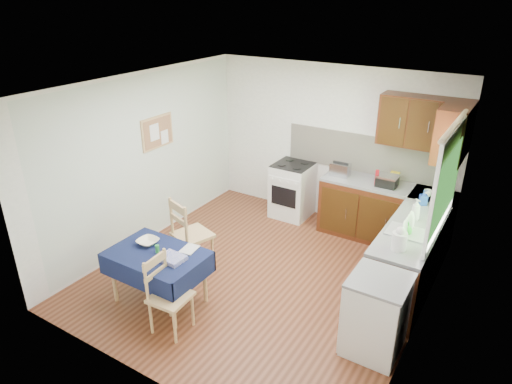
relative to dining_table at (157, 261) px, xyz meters
The scene contains 33 objects.
floor 1.48m from the dining_table, 55.60° to the left, with size 4.20×4.20×0.00m, color #502715.
ceiling 2.35m from the dining_table, 55.60° to the left, with size 4.00×4.20×0.02m, color white.
wall_back 3.38m from the dining_table, 76.58° to the left, with size 4.00×0.02×2.50m, color white.
wall_front 1.41m from the dining_table, 51.83° to the right, with size 4.00×0.02×2.50m, color white.
wall_left 1.80m from the dining_table, 137.66° to the left, with size 0.02×4.20×2.50m, color silver.
wall_right 3.06m from the dining_table, 22.07° to the left, with size 0.02×4.20×2.50m, color white.
base_cabinets 3.19m from the dining_table, 48.22° to the left, with size 1.90×2.30×0.86m.
worktop_back 3.45m from the dining_table, 58.11° to the left, with size 1.90×0.60×0.04m, color slate.
worktop_right 3.05m from the dining_table, 35.68° to the left, with size 0.60×1.70×0.04m, color slate.
worktop_corner 3.84m from the dining_table, 49.81° to the left, with size 0.60×0.60×0.04m, color slate.
splashback 3.56m from the dining_table, 66.14° to the left, with size 2.70×0.02×0.60m, color beige.
upper_cabinets 3.93m from the dining_table, 51.87° to the left, with size 1.20×0.85×0.70m.
stove 2.94m from the dining_table, 84.75° to the left, with size 0.60×0.61×0.92m.
window 3.46m from the dining_table, 33.62° to the left, with size 0.04×1.48×1.26m.
fridge 2.54m from the dining_table, 13.05° to the left, with size 0.58×0.60×0.89m.
corkboard 2.12m from the dining_table, 130.20° to the left, with size 0.04×0.62×0.47m.
dining_table is the anchor object (origin of this frame).
chair_far 0.79m from the dining_table, 101.64° to the left, with size 0.58×0.58×1.03m.
chair_near 0.53m from the dining_table, 36.78° to the right, with size 0.43×0.43×0.91m.
toaster 3.11m from the dining_table, 69.36° to the left, with size 0.29×0.18×0.22m.
sandwich_press 3.42m from the dining_table, 57.66° to the left, with size 0.28×0.25×0.17m.
sauce_bottle 3.31m from the dining_table, 59.40° to the left, with size 0.05×0.05×0.23m, color #B30E18.
yellow_packet 3.59m from the dining_table, 58.36° to the left, with size 0.13×0.08×0.17m, color gold.
dish_rack 2.95m from the dining_table, 33.45° to the left, with size 0.46×0.35×0.22m.
kettle 2.77m from the dining_table, 26.01° to the left, with size 0.16×0.16×0.28m.
cup 3.72m from the dining_table, 49.43° to the left, with size 0.12×0.12×0.09m, color white.
soap_bottle_a 3.18m from the dining_table, 39.51° to the left, with size 0.11×0.11×0.28m, color white.
soap_bottle_b 3.50m from the dining_table, 46.10° to the left, with size 0.09×0.09×0.20m, color #1E46B3.
soap_bottle_c 2.94m from the dining_table, 32.90° to the left, with size 0.12×0.12×0.16m, color green.
plate_bowl 0.28m from the dining_table, 157.07° to the left, with size 0.25×0.25×0.06m, color #F6EDC9.
book 0.34m from the dining_table, 50.36° to the left, with size 0.17×0.23×0.02m, color white.
spice_jar 0.15m from the dining_table, 71.46° to the left, with size 0.05×0.05×0.10m, color green.
tea_towel 0.29m from the dining_table, ahead, with size 0.29×0.23×0.05m, color #2A2C9A.
Camera 1 is at (2.63, -4.40, 3.51)m, focal length 32.00 mm.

